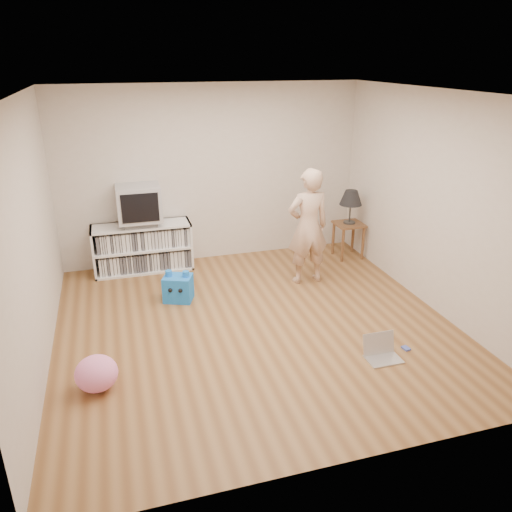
{
  "coord_description": "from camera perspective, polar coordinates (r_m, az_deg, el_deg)",
  "views": [
    {
      "loc": [
        -1.44,
        -4.92,
        2.95
      ],
      "look_at": [
        0.13,
        0.4,
        0.7
      ],
      "focal_mm": 35.0,
      "sensor_mm": 36.0,
      "label": 1
    }
  ],
  "objects": [
    {
      "name": "ground",
      "position": [
        5.92,
        -0.11,
        -7.86
      ],
      "size": [
        4.5,
        4.5,
        0.0
      ],
      "primitive_type": "plane",
      "color": "brown",
      "rests_on": "ground"
    },
    {
      "name": "person",
      "position": [
        6.75,
        5.97,
        3.33
      ],
      "size": [
        0.59,
        0.39,
        1.6
      ],
      "primitive_type": "imported",
      "rotation": [
        0.0,
        0.0,
        3.16
      ],
      "color": "#D5AE91",
      "rests_on": "ground"
    },
    {
      "name": "side_table",
      "position": [
        7.84,
        10.53,
        2.78
      ],
      "size": [
        0.42,
        0.42,
        0.55
      ],
      "color": "brown",
      "rests_on": "ground"
    },
    {
      "name": "ceiling",
      "position": [
        5.14,
        -0.13,
        18.14
      ],
      "size": [
        4.5,
        4.5,
        0.01
      ],
      "primitive_type": "cube",
      "color": "white",
      "rests_on": "walls"
    },
    {
      "name": "laptop",
      "position": [
        5.47,
        14.1,
        -10.52
      ],
      "size": [
        0.36,
        0.28,
        0.25
      ],
      "rotation": [
        0.0,
        0.0,
        -0.0
      ],
      "color": "silver",
      "rests_on": "ground"
    },
    {
      "name": "dvd_deck",
      "position": [
        7.3,
        -13.06,
        3.78
      ],
      "size": [
        0.45,
        0.35,
        0.07
      ],
      "primitive_type": "cube",
      "color": "gray",
      "rests_on": "media_unit"
    },
    {
      "name": "plush_blue",
      "position": [
        6.48,
        -8.89,
        -3.61
      ],
      "size": [
        0.43,
        0.39,
        0.41
      ],
      "rotation": [
        0.0,
        0.0,
        -0.38
      ],
      "color": "blue",
      "rests_on": "ground"
    },
    {
      "name": "plush_pink",
      "position": [
        5.04,
        -17.77,
        -12.67
      ],
      "size": [
        0.41,
        0.41,
        0.34
      ],
      "primitive_type": "ellipsoid",
      "rotation": [
        0.0,
        0.0,
        0.02
      ],
      "color": "pink",
      "rests_on": "ground"
    },
    {
      "name": "playing_cards",
      "position": [
        5.7,
        16.76,
        -10.06
      ],
      "size": [
        0.08,
        0.1,
        0.02
      ],
      "primitive_type": "cube",
      "rotation": [
        0.0,
        0.0,
        0.14
      ],
      "color": "#495CC3",
      "rests_on": "ground"
    },
    {
      "name": "walls",
      "position": [
        5.39,
        -0.12,
        4.21
      ],
      "size": [
        4.52,
        4.52,
        2.6
      ],
      "color": "beige",
      "rests_on": "ground"
    },
    {
      "name": "table_lamp",
      "position": [
        7.68,
        10.8,
        6.48
      ],
      "size": [
        0.34,
        0.34,
        0.52
      ],
      "color": "#333333",
      "rests_on": "side_table"
    },
    {
      "name": "media_unit",
      "position": [
        7.44,
        -12.82,
        0.99
      ],
      "size": [
        1.4,
        0.45,
        0.7
      ],
      "color": "white",
      "rests_on": "ground"
    },
    {
      "name": "crt_tv",
      "position": [
        7.21,
        -13.26,
        5.92
      ],
      "size": [
        0.6,
        0.53,
        0.5
      ],
      "color": "#AAAAAF",
      "rests_on": "dvd_deck"
    }
  ]
}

